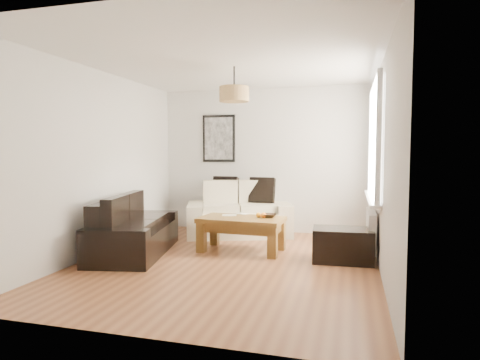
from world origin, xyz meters
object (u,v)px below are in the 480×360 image
(loveseat_cream, at_px, (239,210))
(sofa_leather, at_px, (135,227))
(coffee_table, at_px, (242,234))
(ottoman, at_px, (343,245))

(loveseat_cream, bearing_deg, sofa_leather, -142.87)
(sofa_leather, relative_size, coffee_table, 1.46)
(sofa_leather, height_order, ottoman, sofa_leather)
(coffee_table, bearing_deg, ottoman, -8.08)
(sofa_leather, xyz_separation_m, ottoman, (2.88, 0.34, -0.16))
(loveseat_cream, relative_size, sofa_leather, 1.00)
(loveseat_cream, xyz_separation_m, sofa_leather, (-1.09, -1.66, -0.06))
(sofa_leather, distance_m, coffee_table, 1.54)
(loveseat_cream, height_order, ottoman, loveseat_cream)
(ottoman, bearing_deg, coffee_table, 171.92)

